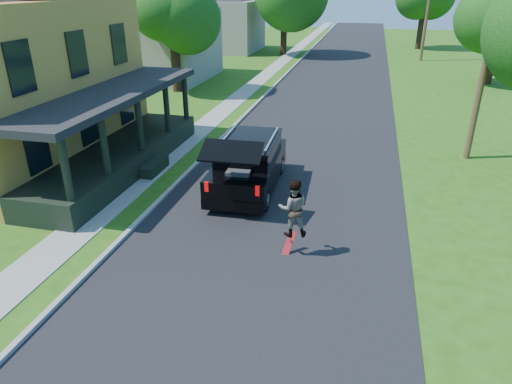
# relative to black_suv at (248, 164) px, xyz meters

# --- Properties ---
(ground) EXTENTS (140.00, 140.00, 0.00)m
(ground) POSITION_rel_black_suv_xyz_m (1.42, -5.40, -0.93)
(ground) COLOR #255410
(ground) RESTS_ON ground
(street) EXTENTS (8.00, 120.00, 0.02)m
(street) POSITION_rel_black_suv_xyz_m (1.42, 14.60, -0.93)
(street) COLOR black
(street) RESTS_ON ground
(curb) EXTENTS (0.15, 120.00, 0.12)m
(curb) POSITION_rel_black_suv_xyz_m (-2.63, 14.60, -0.93)
(curb) COLOR gray
(curb) RESTS_ON ground
(sidewalk) EXTENTS (1.30, 120.00, 0.03)m
(sidewalk) POSITION_rel_black_suv_xyz_m (-4.18, 14.60, -0.93)
(sidewalk) COLOR gray
(sidewalk) RESTS_ON ground
(front_walk) EXTENTS (6.50, 1.20, 0.03)m
(front_walk) POSITION_rel_black_suv_xyz_m (-8.08, 0.60, -0.93)
(front_walk) COLOR gray
(front_walk) RESTS_ON ground
(neighbor_house_mid) EXTENTS (12.78, 12.78, 8.30)m
(neighbor_house_mid) POSITION_rel_black_suv_xyz_m (-12.08, 18.60, 3.26)
(neighbor_house_mid) COLOR gray
(neighbor_house_mid) RESTS_ON ground
(neighbor_house_far) EXTENTS (12.78, 12.78, 8.30)m
(neighbor_house_far) POSITION_rel_black_suv_xyz_m (-12.08, 34.60, 3.26)
(neighbor_house_far) COLOR gray
(neighbor_house_far) RESTS_ON ground
(black_suv) EXTENTS (2.20, 5.29, 2.43)m
(black_suv) POSITION_rel_black_suv_xyz_m (0.00, 0.00, 0.00)
(black_suv) COLOR black
(black_suv) RESTS_ON ground
(skateboarder) EXTENTS (0.91, 0.79, 1.59)m
(skateboarder) POSITION_rel_black_suv_xyz_m (2.24, -3.90, 0.45)
(skateboarder) COLOR black
(skateboarder) RESTS_ON ground
(skateboard) EXTENTS (0.35, 0.42, 0.67)m
(skateboard) POSITION_rel_black_suv_xyz_m (2.16, -3.89, -0.67)
(skateboard) COLOR red
(skateboard) RESTS_ON ground
(tree_left_mid) EXTENTS (6.22, 6.39, 8.20)m
(tree_left_mid) POSITION_rel_black_suv_xyz_m (-8.78, 14.50, 4.46)
(tree_left_mid) COLOR black
(tree_left_mid) RESTS_ON ground
(tree_right_mid) EXTENTS (5.56, 5.52, 7.94)m
(tree_right_mid) POSITION_rel_black_suv_xyz_m (12.26, 22.18, 4.12)
(tree_right_mid) COLOR black
(tree_right_mid) RESTS_ON ground
(utility_pole_near) EXTENTS (1.53, 0.33, 8.70)m
(utility_pole_near) POSITION_rel_black_suv_xyz_m (8.18, 5.23, 3.56)
(utility_pole_near) COLOR #4C3323
(utility_pole_near) RESTS_ON ground
(utility_pole_far) EXTENTS (1.69, 0.28, 8.65)m
(utility_pole_far) POSITION_rel_black_suv_xyz_m (8.42, 32.22, 3.55)
(utility_pole_far) COLOR #4C3323
(utility_pole_far) RESTS_ON ground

